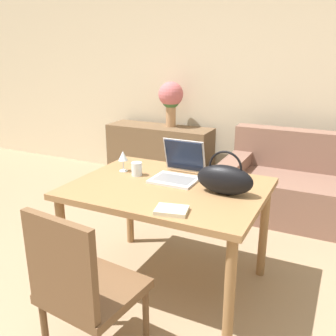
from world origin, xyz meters
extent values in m
cube|color=beige|center=(0.00, 2.93, 1.35)|extent=(10.00, 0.06, 2.70)
cube|color=olive|center=(-0.14, 0.71, 0.73)|extent=(1.24, 0.94, 0.04)
cylinder|color=olive|center=(-0.70, 0.30, 0.35)|extent=(0.06, 0.06, 0.71)
cylinder|color=olive|center=(0.42, 0.30, 0.35)|extent=(0.06, 0.06, 0.71)
cylinder|color=olive|center=(-0.70, 1.12, 0.35)|extent=(0.06, 0.06, 0.71)
cylinder|color=olive|center=(0.42, 1.12, 0.35)|extent=(0.06, 0.06, 0.71)
cube|color=brown|center=(-0.18, -0.05, 0.42)|extent=(0.48, 0.48, 0.05)
cube|color=brown|center=(-0.20, -0.25, 0.68)|extent=(0.42, 0.08, 0.46)
cylinder|color=brown|center=(-0.35, 0.15, 0.20)|extent=(0.04, 0.04, 0.40)
cylinder|color=brown|center=(0.02, 0.11, 0.20)|extent=(0.04, 0.04, 0.40)
cylinder|color=brown|center=(-0.39, -0.22, 0.20)|extent=(0.04, 0.04, 0.40)
cube|color=#7F5B4C|center=(0.73, 2.26, 0.21)|extent=(1.86, 0.78, 0.42)
cube|color=#7F5B4C|center=(0.73, 2.55, 0.62)|extent=(1.86, 0.20, 0.40)
cube|color=#7F5B4C|center=(-0.10, 2.26, 0.28)|extent=(0.20, 0.78, 0.56)
cube|color=brown|center=(-1.18, 2.61, 0.35)|extent=(1.30, 0.40, 0.70)
cube|color=silver|center=(-0.14, 0.81, 0.76)|extent=(0.30, 0.25, 0.02)
cube|color=gray|center=(-0.14, 0.81, 0.76)|extent=(0.26, 0.16, 0.00)
cube|color=silver|center=(-0.14, 0.98, 0.88)|extent=(0.30, 0.07, 0.24)
cube|color=#19233D|center=(-0.14, 0.97, 0.88)|extent=(0.28, 0.07, 0.22)
cylinder|color=silver|center=(-0.43, 0.80, 0.80)|extent=(0.07, 0.07, 0.09)
cylinder|color=silver|center=(-0.56, 0.84, 0.75)|extent=(0.06, 0.06, 0.01)
cylinder|color=silver|center=(-0.56, 0.84, 0.79)|extent=(0.01, 0.01, 0.08)
cone|color=silver|center=(-0.56, 0.84, 0.87)|extent=(0.07, 0.07, 0.07)
ellipsoid|color=black|center=(0.24, 0.73, 0.84)|extent=(0.35, 0.13, 0.18)
torus|color=black|center=(0.24, 0.73, 0.92)|extent=(0.21, 0.01, 0.21)
cylinder|color=tan|center=(-1.05, 2.66, 0.84)|extent=(0.12, 0.12, 0.28)
sphere|color=#3D6B38|center=(-1.05, 2.66, 1.03)|extent=(0.22, 0.22, 0.22)
sphere|color=#C6666B|center=(-1.05, 2.66, 1.09)|extent=(0.29, 0.29, 0.29)
cube|color=beige|center=(0.06, 0.34, 0.76)|extent=(0.20, 0.17, 0.02)
camera|label=1|loc=(0.87, -1.34, 1.60)|focal=40.00mm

